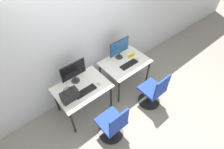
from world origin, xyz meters
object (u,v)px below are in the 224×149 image
office_chair_left (113,125)px  handbag (70,95)px  keyboard_left (86,91)px  office_chair_right (153,92)px  monitor_right (119,48)px  mouse_right (138,59)px  keyboard_right (129,64)px  monitor_left (73,71)px  mouse_left (99,84)px

office_chair_left → handbag: 0.93m
keyboard_left → office_chair_right: bearing=-29.6°
monitor_right → handbag: bearing=-167.7°
keyboard_left → mouse_right: mouse_right is taller
handbag → keyboard_right: bearing=-0.3°
monitor_left → office_chair_right: monitor_left is taller
office_chair_left → office_chair_right: size_ratio=1.00×
monitor_left → office_chair_right: bearing=-40.7°
mouse_left → mouse_right: bearing=1.4°
keyboard_left → mouse_right: (1.39, 0.02, 0.01)m
office_chair_left → monitor_right: (1.05, 1.03, 0.60)m
mouse_left → keyboard_right: (0.82, 0.02, -0.01)m
monitor_left → mouse_left: monitor_left is taller
monitor_left → office_chair_left: size_ratio=0.56×
office_chair_left → mouse_right: office_chair_left is taller
mouse_right → monitor_left: bearing=166.5°
mouse_left → monitor_right: monitor_right is taller
mouse_left → office_chair_left: office_chair_left is taller
mouse_left → mouse_right: (1.09, 0.03, 0.00)m
mouse_right → office_chair_right: office_chair_right is taller
keyboard_right → office_chair_right: office_chair_right is taller
office_chair_right → handbag: handbag is taller
monitor_left → mouse_left: (0.30, -0.36, -0.24)m
keyboard_left → office_chair_left: bearing=-84.7°
office_chair_right → keyboard_left: bearing=150.4°
monitor_right → handbag: 1.46m
mouse_right → office_chair_right: 0.80m
mouse_right → handbag: (-1.69, 0.01, 0.10)m
monitor_left → monitor_right: bearing=-0.9°
monitor_left → monitor_right: same height
office_chair_left → handbag: handbag is taller
monitor_right → keyboard_right: size_ratio=1.20×
mouse_left → office_chair_left: bearing=-108.6°
monitor_left → monitor_right: size_ratio=1.00×
monitor_left → keyboard_left: monitor_left is taller
office_chair_right → monitor_left: bearing=139.3°
keyboard_left → monitor_left: bearing=90.0°
monitor_left → handbag: monitor_left is taller
office_chair_left → keyboard_right: size_ratio=2.13×
office_chair_left → monitor_right: monitor_right is taller
monitor_left → mouse_left: size_ratio=5.64×
monitor_left → office_chair_left: bearing=-86.5°
mouse_left → monitor_left: bearing=129.6°
monitor_left → mouse_right: 1.45m
mouse_left → keyboard_right: size_ratio=0.21×
handbag → mouse_right: bearing=-0.2°
monitor_left → handbag: 0.47m
monitor_right → handbag: size_ratio=1.69×
keyboard_left → keyboard_right: bearing=0.7°
keyboard_right → handbag: size_ratio=1.41×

